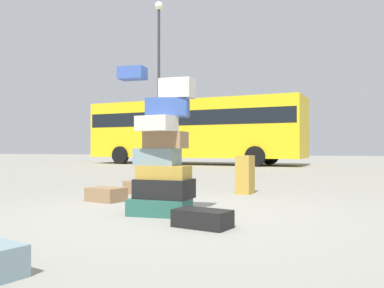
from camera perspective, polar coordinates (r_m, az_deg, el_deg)
The scene contains 9 objects.
ground_plane at distance 5.23m, azimuth -2.53°, elevation -9.62°, with size 80.00×80.00×0.00m, color gray.
suitcase_tower at distance 5.08m, azimuth -4.12°, elevation -1.99°, with size 0.91×0.60×1.83m.
suitcase_brown_foreground_near at distance 6.50m, azimuth -11.86°, elevation -6.88°, with size 0.54×0.40×0.21m, color olive.
suitcase_black_foreground_far at distance 4.31m, azimuth 1.45°, elevation -10.33°, with size 0.59×0.32×0.18m, color black.
suitcase_tan_white_trunk at distance 7.45m, azimuth 7.40°, elevation -4.25°, with size 0.26×0.36×0.69m, color #B28C33.
suitcase_brown_right_side at distance 7.36m, azimuth -6.78°, elevation -6.08°, with size 0.71×0.36×0.23m, color olive.
person_bearded_onlooker at distance 10.91m, azimuth -4.99°, elevation 0.29°, with size 0.30×0.34×1.64m.
parked_bus at distance 20.53m, azimuth 0.24°, elevation 2.29°, with size 11.12×3.78×3.15m.
lamp_post at distance 18.14m, azimuth -4.65°, elevation 11.40°, with size 0.36×0.36×7.17m.
Camera 1 is at (1.82, -4.83, 0.83)m, focal length 38.29 mm.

